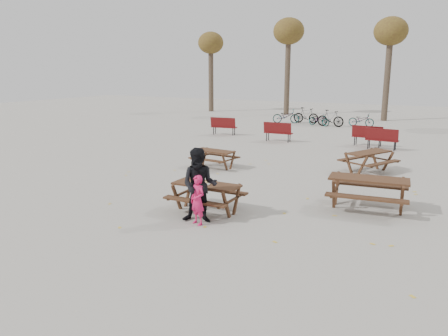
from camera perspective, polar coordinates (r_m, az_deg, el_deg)
The scene contains 14 objects.
ground at distance 11.77m, azimuth -2.29°, elevation -5.71°, with size 80.00×80.00×0.00m, color gray.
main_picnic_table at distance 11.60m, azimuth -2.31°, elevation -2.96°, with size 1.80×1.45×0.78m.
food_tray at distance 11.47m, azimuth -2.34°, elevation -2.07°, with size 0.18×0.11×0.04m, color white.
bread_roll at distance 11.46m, azimuth -2.34°, elevation -1.87°, with size 0.14×0.06×0.05m, color tan.
soda_bottle at distance 11.45m, azimuth -3.25°, elevation -1.83°, with size 0.07×0.07×0.17m.
child at distance 10.67m, azimuth -3.47°, elevation -4.21°, with size 0.45×0.30×1.24m, color #E11C5C.
adult at distance 10.77m, azimuth -3.20°, elevation -2.29°, with size 0.91×0.71×1.87m, color black.
picnic_table_east at distance 12.43m, azimuth 18.27°, elevation -3.22°, with size 2.06×1.66×0.89m, color #342013, non-canonical shape.
picnic_table_north at distance 16.88m, azimuth -1.26°, elevation 1.19°, with size 1.58×1.28×0.68m, color #342013, non-canonical shape.
picnic_table_far at distance 16.95m, azimuth 18.36°, elevation 0.74°, with size 1.80×1.45×0.78m, color #342013, non-canonical shape.
park_bench_row at distance 23.11m, azimuth 10.94°, elevation 4.55°, with size 10.44×1.34×1.03m.
bicycle_row at distance 30.77m, azimuth 12.10°, elevation 6.46°, with size 6.90×1.79×1.09m.
tree_row at distance 35.20m, azimuth 20.91°, elevation 15.98°, with size 32.17×3.52×8.26m.
fallen_leaves at distance 13.70m, azimuth 4.79°, elevation -3.06°, with size 11.00×11.00×0.01m, color gold, non-canonical shape.
Camera 1 is at (5.63, -9.65, 3.73)m, focal length 35.00 mm.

